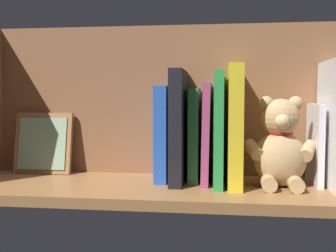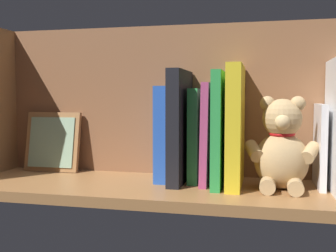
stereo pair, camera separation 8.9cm
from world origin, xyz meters
TOP-DOWN VIEW (x-y plane):
  - ground_plane at (0.00, 0.00)cm, footprint 96.52×29.29cm
  - shelf_back_panel at (0.00, -12.39)cm, footprint 96.52×1.50cm
  - book_1 at (-32.24, -4.87)cm, footprint 1.43×12.75cm
  - teddy_bear at (-24.18, -0.86)cm, footprint 15.80×12.48cm
  - book_2 at (-14.53, -2.25)cm, footprint 3.06×17.99cm
  - book_3 at (-11.08, -2.51)cm, footprint 2.06×17.47cm
  - book_4 at (-8.33, -3.92)cm, footprint 2.02×14.65cm
  - book_5 at (-5.50, -5.16)cm, footprint 2.21×12.17cm
  - book_6 at (-2.06, -3.05)cm, footprint 2.84×16.38cm
  - book_7 at (1.69, -4.98)cm, footprint 2.85×12.52cm
  - picture_frame_leaning at (32.94, -8.86)cm, footprint 14.71×4.18cm

SIDE VIEW (x-z plane):
  - ground_plane at x=0.00cm, z-range -2.20..0.00cm
  - picture_frame_leaning at x=32.94cm, z-range -0.11..15.29cm
  - teddy_bear at x=-24.18cm, z-range -1.17..18.30cm
  - book_1 at x=-32.24cm, z-range 0.00..17.78cm
  - book_5 at x=-5.50cm, z-range 0.00..21.12cm
  - book_7 at x=1.69cm, z-range 0.00..21.68cm
  - book_4 at x=-8.33cm, z-range -0.01..22.34cm
  - book_3 at x=-11.08cm, z-range 0.00..24.77cm
  - book_6 at x=-2.06cm, z-range 0.00..25.26cm
  - book_2 at x=-14.53cm, z-range 0.00..26.08cm
  - shelf_back_panel at x=0.00cm, z-range 0.00..36.77cm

